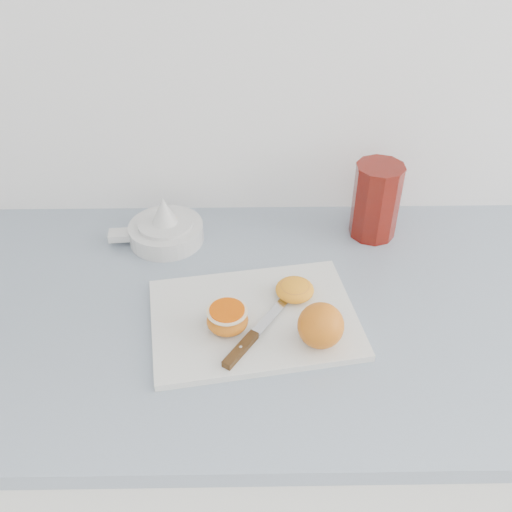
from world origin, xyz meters
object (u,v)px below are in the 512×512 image
object	(u,v)px
citrus_juicer	(165,229)
cutting_board	(254,319)
half_orange	(227,319)
counter	(290,452)
red_tumbler	(376,203)

from	to	relation	value
citrus_juicer	cutting_board	bearing A→B (deg)	-53.52
cutting_board	citrus_juicer	world-z (taller)	citrus_juicer
citrus_juicer	half_orange	bearing A→B (deg)	-63.67
cutting_board	citrus_juicer	xyz separation A→B (m)	(-0.17, 0.23, 0.02)
half_orange	citrus_juicer	bearing A→B (deg)	116.33
counter	half_orange	size ratio (longest dim) A/B	35.68
cutting_board	red_tumbler	xyz separation A→B (m)	(0.24, 0.25, 0.06)
cutting_board	citrus_juicer	size ratio (longest dim) A/B	1.82
counter	citrus_juicer	distance (m)	0.56
counter	half_orange	distance (m)	0.50
half_orange	red_tumbler	xyz separation A→B (m)	(0.28, 0.27, 0.04)
counter	half_orange	xyz separation A→B (m)	(-0.12, -0.07, 0.48)
cutting_board	half_orange	bearing A→B (deg)	-146.75
half_orange	red_tumbler	distance (m)	0.39
counter	red_tumbler	bearing A→B (deg)	51.92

